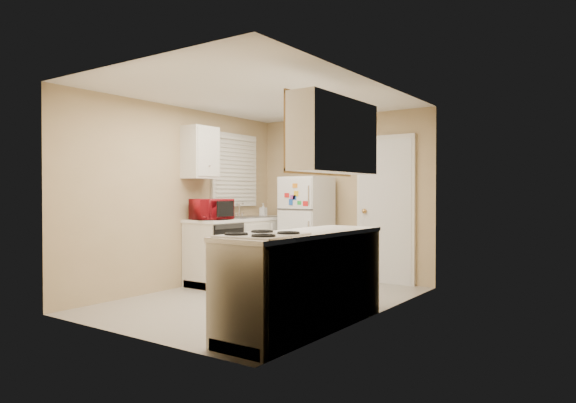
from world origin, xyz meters
The scene contains 19 objects.
floor centered at (0.00, 0.00, 0.00)m, with size 3.80×3.80×0.00m, color #BCB5AB.
ceiling centered at (0.00, 0.00, 2.40)m, with size 3.80×3.80×0.00m, color white.
wall_left centered at (-1.40, 0.00, 1.20)m, with size 3.80×3.80×0.00m, color tan.
wall_right centered at (1.40, 0.00, 1.20)m, with size 3.80×3.80×0.00m, color tan.
wall_back centered at (0.00, 1.90, 1.20)m, with size 2.80×2.80×0.00m, color tan.
wall_front centered at (0.00, -1.90, 1.20)m, with size 2.80×2.80×0.00m, color tan.
left_counter centered at (-1.10, 0.90, 0.45)m, with size 0.60×1.80×0.90m, color silver.
dishwasher centered at (-0.81, 0.30, 0.49)m, with size 0.03×0.58×0.72m, color black.
sink centered at (-1.10, 1.05, 0.86)m, with size 0.54×0.74×0.16m, color gray.
microwave centered at (-1.08, 0.25, 1.05)m, with size 0.28×0.50×0.34m, color maroon.
soap_bottle centered at (-1.15, 1.47, 1.00)m, with size 0.09×0.09×0.20m, color white.
window_blinds centered at (-1.36, 1.05, 1.60)m, with size 0.10×0.98×1.08m, color silver.
upper_cabinet_left centered at (-1.25, 0.22, 1.80)m, with size 0.30×0.45×0.70m, color silver.
refrigerator centered at (-0.38, 1.51, 0.75)m, with size 0.61×0.60×1.49m, color silver.
cabinet_over_fridge centered at (-0.40, 1.75, 2.00)m, with size 0.70×0.30×0.40m, color silver.
interior_door centered at (0.70, 1.86, 1.02)m, with size 0.86×0.06×2.08m, color silver.
right_counter centered at (1.10, -0.80, 0.45)m, with size 0.60×2.00×0.90m, color silver.
stove centered at (1.09, -1.41, 0.41)m, with size 0.55×0.68×0.83m, color silver.
upper_cabinet_right centered at (1.25, -0.50, 1.80)m, with size 0.30×1.20×0.70m, color silver.
Camera 1 is at (3.70, -4.75, 1.25)m, focal length 32.00 mm.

